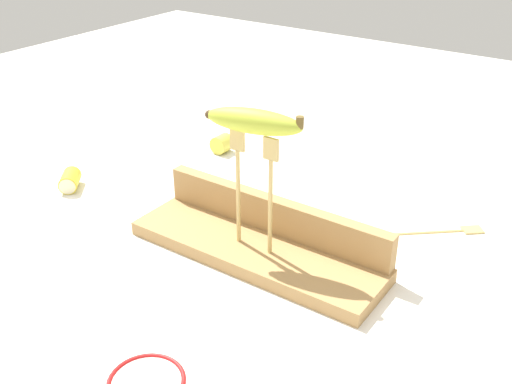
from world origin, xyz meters
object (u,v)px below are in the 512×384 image
Objects in this scene: banana_chunk_near at (222,144)px; banana_chunk_far at (70,180)px; wire_coil at (146,380)px; banana_raised_center at (254,121)px; fork_fallen_near at (446,230)px; fork_stand_center at (254,182)px.

banana_chunk_near is 0.61× the size of banana_chunk_far.
banana_chunk_far is at bearing 149.04° from wire_coil.
banana_raised_center is 0.40m from wire_coil.
banana_chunk_near is 0.72m from wire_coil.
banana_chunk_far is at bearing -158.49° from fork_fallen_near.
banana_chunk_near is at bearing 119.88° from wire_coil.
banana_raised_center is (-0.00, -0.00, 0.10)m from fork_stand_center.
wire_coil is at bearing -81.30° from fork_stand_center.
wire_coil is (0.05, -0.31, -0.24)m from banana_raised_center.
wire_coil is at bearing -81.29° from banana_raised_center.
fork_stand_center is 2.96× the size of banana_chunk_far.
fork_stand_center is 0.46m from banana_chunk_near.
banana_raised_center reaches higher than banana_chunk_near.
banana_chunk_near is at bearing 134.50° from fork_stand_center.
fork_fallen_near is 0.55m from banana_chunk_near.
banana_raised_center is 2.36× the size of banana_chunk_far.
banana_chunk_far reaches higher than fork_fallen_near.
wire_coil is at bearing -60.12° from banana_chunk_near.
banana_chunk_far is 0.67× the size of wire_coil.
wire_coil is (0.36, -0.63, -0.02)m from banana_chunk_near.
fork_fallen_near is (0.24, 0.27, -0.24)m from banana_raised_center.
banana_chunk_near is at bearing 134.49° from banana_raised_center.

